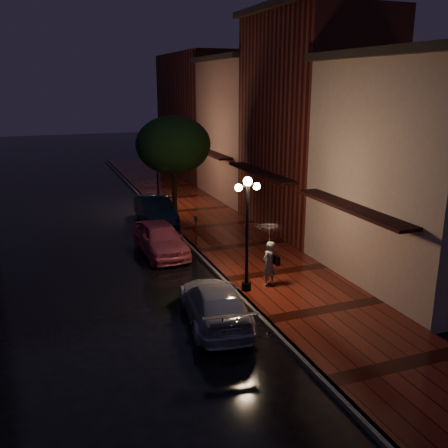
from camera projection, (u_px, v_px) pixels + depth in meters
name	position (u px, v px, depth m)	size (l,w,h in m)	color
ground	(197.00, 254.00, 23.15)	(120.00, 120.00, 0.00)	black
sidewalk	(242.00, 247.00, 23.90)	(4.50, 60.00, 0.15)	#43130C
curb	(197.00, 252.00, 23.13)	(0.25, 60.00, 0.15)	#595451
storefront_near	(419.00, 176.00, 18.97)	(5.00, 8.00, 8.50)	gray
storefront_mid	(312.00, 126.00, 25.83)	(5.00, 8.00, 11.00)	#511914
storefront_far	(250.00, 132.00, 33.31)	(5.00, 8.00, 9.00)	#8C5951
storefront_extra	(203.00, 115.00, 42.17)	(5.00, 12.00, 10.00)	#511914
streetlamp_near	(247.00, 227.00, 18.06)	(0.96, 0.36, 4.31)	black
streetlamp_far	(157.00, 168.00, 30.66)	(0.96, 0.36, 4.31)	black
street_tree	(173.00, 147.00, 27.60)	(4.16, 4.16, 5.80)	black
pink_car	(160.00, 238.00, 22.90)	(1.80, 4.49, 1.53)	#C35067
navy_car	(155.00, 210.00, 27.92)	(1.63, 4.69, 1.54)	black
silver_car	(215.00, 303.00, 16.38)	(1.89, 4.65, 1.35)	#B6B6BE
woman_with_umbrella	(270.00, 245.00, 18.70)	(1.04, 1.06, 2.50)	silver
parking_meter	(196.00, 228.00, 23.47)	(0.16, 0.14, 1.50)	black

